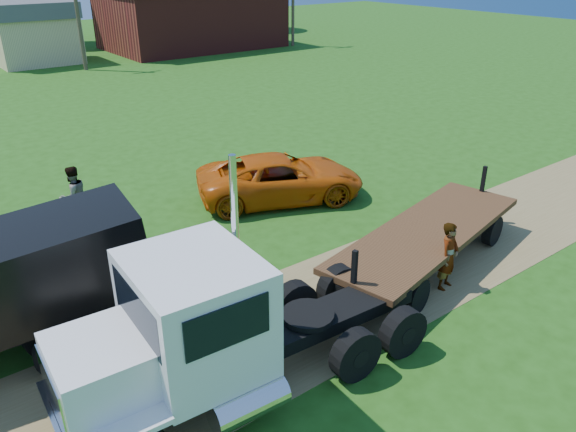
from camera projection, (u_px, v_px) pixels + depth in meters
ground at (329, 304)px, 14.34m from camera, size 140.00×140.00×0.00m
dirt_track at (329, 304)px, 14.34m from camera, size 120.00×4.20×0.01m
white_semi_tractor at (203, 334)px, 10.53m from camera, size 8.05×3.05×4.81m
orange_pickup at (281, 178)px, 20.06m from camera, size 6.51×4.79×1.64m
flatbed_trailer at (427, 237)px, 15.88m from camera, size 7.86×3.80×1.94m
spectator_a at (449, 256)px, 14.65m from camera, size 0.78×0.61×1.89m
spectator_b at (74, 196)px, 18.13m from camera, size 1.14×0.99×2.00m
brick_building at (192, 17)px, 51.84m from camera, size 15.40×10.40×5.30m
tan_shed at (34, 32)px, 44.25m from camera, size 6.20×5.40×4.70m
utility_poles at (76, 4)px, 40.78m from camera, size 42.20×0.28×9.00m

